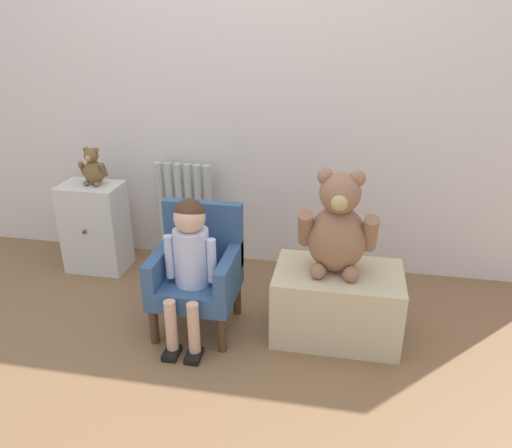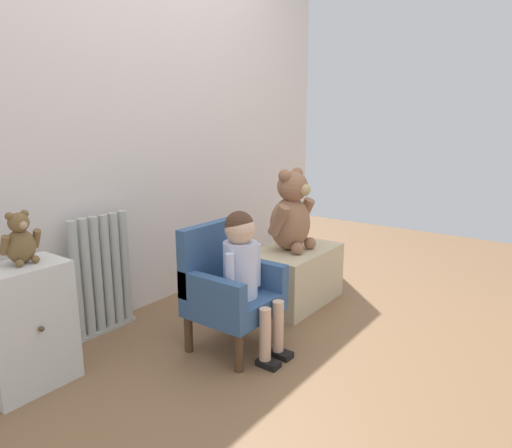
# 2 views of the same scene
# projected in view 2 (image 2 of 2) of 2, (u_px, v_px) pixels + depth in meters

# --- Properties ---
(ground_plane) EXTENTS (6.00, 6.00, 0.00)m
(ground_plane) POSITION_uv_depth(u_px,v_px,m) (330.00, 364.00, 2.20)
(ground_plane) COLOR brown
(back_wall) EXTENTS (3.80, 0.05, 2.40)m
(back_wall) POSITION_uv_depth(u_px,v_px,m) (139.00, 111.00, 2.69)
(back_wall) COLOR silver
(back_wall) RESTS_ON ground_plane
(radiator) EXTENTS (0.37, 0.05, 0.66)m
(radiator) POSITION_uv_depth(u_px,v_px,m) (102.00, 275.00, 2.48)
(radiator) COLOR #B1B7B0
(radiator) RESTS_ON ground_plane
(small_dresser) EXTENTS (0.36, 0.27, 0.55)m
(small_dresser) POSITION_uv_depth(u_px,v_px,m) (26.00, 327.00, 1.97)
(small_dresser) COLOR silver
(small_dresser) RESTS_ON ground_plane
(child_armchair) EXTENTS (0.41, 0.39, 0.64)m
(child_armchair) POSITION_uv_depth(u_px,v_px,m) (228.00, 288.00, 2.32)
(child_armchair) COLOR #34557F
(child_armchair) RESTS_ON ground_plane
(child_figure) EXTENTS (0.25, 0.35, 0.72)m
(child_figure) POSITION_uv_depth(u_px,v_px,m) (244.00, 262.00, 2.23)
(child_figure) COLOR silver
(child_figure) RESTS_ON ground_plane
(low_bench) EXTENTS (0.62, 0.39, 0.35)m
(low_bench) POSITION_uv_depth(u_px,v_px,m) (294.00, 275.00, 2.92)
(low_bench) COLOR #C9B890
(low_bench) RESTS_ON ground_plane
(large_teddy_bear) EXTENTS (0.37, 0.26, 0.51)m
(large_teddy_bear) POSITION_uv_depth(u_px,v_px,m) (291.00, 214.00, 2.82)
(large_teddy_bear) COLOR #94664A
(large_teddy_bear) RESTS_ON low_bench
(small_teddy_bear) EXTENTS (0.16, 0.12, 0.23)m
(small_teddy_bear) POSITION_uv_depth(u_px,v_px,m) (20.00, 241.00, 1.92)
(small_teddy_bear) COLOR brown
(small_teddy_bear) RESTS_ON small_dresser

